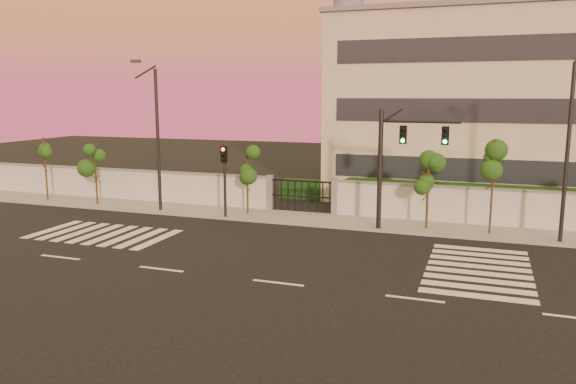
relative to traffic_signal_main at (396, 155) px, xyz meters
name	(u,v)px	position (x,y,z in m)	size (l,w,h in m)	color
ground	(278,283)	(-2.81, -9.29, -3.93)	(120.00, 120.00, 0.00)	black
sidewalk	(345,222)	(-2.81, 1.21, -3.86)	(60.00, 3.00, 0.15)	gray
perimeter_wall	(354,199)	(-2.70, 2.71, -2.86)	(60.00, 0.36, 2.20)	#B3B6BB
hedge_row	(381,197)	(-1.64, 5.45, -3.11)	(41.00, 4.25, 1.80)	black
institutional_building	(520,106)	(6.19, 12.70, 2.22)	(24.40, 12.40, 12.25)	#B5AD99
road_markings	(274,252)	(-4.39, -5.53, -3.92)	(57.00, 7.62, 0.02)	silver
street_tree_a	(45,154)	(-22.61, 0.78, -0.82)	(1.34, 1.07, 4.22)	#382314
street_tree_b	(95,160)	(-18.61, 0.65, -1.04)	(1.42, 1.13, 3.92)	#382314
street_tree_c	(248,166)	(-8.58, 1.23, -1.03)	(1.34, 1.07, 3.94)	#382314
street_tree_d	(429,173)	(1.56, 0.85, -0.94)	(1.54, 1.23, 4.07)	#382314
street_tree_e	(494,165)	(4.61, 0.74, -0.40)	(1.33, 1.06, 4.80)	#382314
traffic_signal_main	(396,155)	(0.00, 0.00, 0.00)	(3.93, 0.43, 6.22)	black
traffic_signal_secondary	(224,172)	(-9.41, -0.09, -1.25)	(0.33, 0.33, 4.23)	black
streetlight_west	(156,133)	(-13.87, 0.17, 0.81)	(0.52, 2.11, 8.77)	black
streetlight_east	(569,144)	(7.70, 0.01, 0.80)	(0.52, 2.11, 8.75)	black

